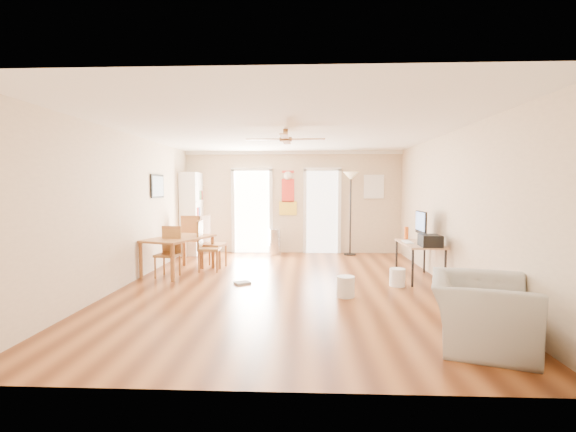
{
  "coord_description": "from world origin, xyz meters",
  "views": [
    {
      "loc": [
        0.31,
        -6.59,
        1.65
      ],
      "look_at": [
        0.0,
        0.6,
        1.15
      ],
      "focal_mm": 24.57,
      "sensor_mm": 36.0,
      "label": 1
    }
  ],
  "objects_px": {
    "printer": "(430,241)",
    "wastebasket_a": "(346,287)",
    "trash_can": "(275,242)",
    "dining_table": "(179,255)",
    "bookshelf": "(193,213)",
    "dining_chair_right_b": "(210,246)",
    "torchiere_lamp": "(350,214)",
    "computer_desk": "(419,261)",
    "armchair": "(480,312)",
    "dining_chair_far": "(192,237)",
    "dining_chair_right_a": "(213,242)",
    "wastebasket_b": "(397,277)",
    "dining_chair_near": "(167,252)"
  },
  "relations": [
    {
      "from": "printer",
      "to": "wastebasket_a",
      "type": "distance_m",
      "value": 1.83
    },
    {
      "from": "trash_can",
      "to": "dining_table",
      "type": "bearing_deg",
      "value": -127.44
    },
    {
      "from": "dining_table",
      "to": "bookshelf",
      "type": "bearing_deg",
      "value": 99.31
    },
    {
      "from": "bookshelf",
      "to": "trash_can",
      "type": "relative_size",
      "value": 3.21
    },
    {
      "from": "dining_chair_right_b",
      "to": "torchiere_lamp",
      "type": "relative_size",
      "value": 0.49
    },
    {
      "from": "computer_desk",
      "to": "printer",
      "type": "relative_size",
      "value": 3.16
    },
    {
      "from": "printer",
      "to": "armchair",
      "type": "distance_m",
      "value": 2.69
    },
    {
      "from": "dining_chair_right_b",
      "to": "dining_chair_far",
      "type": "relative_size",
      "value": 0.98
    },
    {
      "from": "dining_chair_right_a",
      "to": "dining_chair_right_b",
      "type": "height_order",
      "value": "dining_chair_right_a"
    },
    {
      "from": "bookshelf",
      "to": "computer_desk",
      "type": "bearing_deg",
      "value": -23.95
    },
    {
      "from": "torchiere_lamp",
      "to": "armchair",
      "type": "distance_m",
      "value": 5.74
    },
    {
      "from": "trash_can",
      "to": "dining_chair_far",
      "type": "bearing_deg",
      "value": -160.29
    },
    {
      "from": "dining_table",
      "to": "dining_chair_right_a",
      "type": "xyz_separation_m",
      "value": [
        0.55,
        0.56,
        0.19
      ]
    },
    {
      "from": "trash_can",
      "to": "torchiere_lamp",
      "type": "relative_size",
      "value": 0.31
    },
    {
      "from": "wastebasket_b",
      "to": "dining_chair_right_b",
      "type": "bearing_deg",
      "value": 162.47
    },
    {
      "from": "printer",
      "to": "armchair",
      "type": "height_order",
      "value": "printer"
    },
    {
      "from": "torchiere_lamp",
      "to": "printer",
      "type": "bearing_deg",
      "value": -71.48
    },
    {
      "from": "dining_table",
      "to": "armchair",
      "type": "xyz_separation_m",
      "value": [
        4.3,
        -3.4,
        0.01
      ]
    },
    {
      "from": "dining_table",
      "to": "wastebasket_a",
      "type": "height_order",
      "value": "dining_table"
    },
    {
      "from": "dining_chair_right_b",
      "to": "armchair",
      "type": "bearing_deg",
      "value": -136.77
    },
    {
      "from": "torchiere_lamp",
      "to": "computer_desk",
      "type": "relative_size",
      "value": 1.66
    },
    {
      "from": "dining_chair_near",
      "to": "printer",
      "type": "bearing_deg",
      "value": 3.93
    },
    {
      "from": "bookshelf",
      "to": "dining_chair_right_a",
      "type": "bearing_deg",
      "value": -57.64
    },
    {
      "from": "dining_table",
      "to": "dining_chair_right_a",
      "type": "bearing_deg",
      "value": 45.57
    },
    {
      "from": "bookshelf",
      "to": "torchiere_lamp",
      "type": "bearing_deg",
      "value": 3.75
    },
    {
      "from": "torchiere_lamp",
      "to": "dining_chair_far",
      "type": "bearing_deg",
      "value": -169.34
    },
    {
      "from": "trash_can",
      "to": "dining_chair_right_a",
      "type": "bearing_deg",
      "value": -124.73
    },
    {
      "from": "wastebasket_a",
      "to": "armchair",
      "type": "height_order",
      "value": "armchair"
    },
    {
      "from": "trash_can",
      "to": "printer",
      "type": "xyz_separation_m",
      "value": [
        2.9,
        -2.99,
        0.44
      ]
    },
    {
      "from": "dining_table",
      "to": "computer_desk",
      "type": "relative_size",
      "value": 1.13
    },
    {
      "from": "bookshelf",
      "to": "dining_chair_right_b",
      "type": "xyz_separation_m",
      "value": [
        0.92,
        -2.07,
        -0.52
      ]
    },
    {
      "from": "bookshelf",
      "to": "dining_table",
      "type": "relative_size",
      "value": 1.46
    },
    {
      "from": "wastebasket_b",
      "to": "printer",
      "type": "bearing_deg",
      "value": 11.43
    },
    {
      "from": "dining_chair_right_a",
      "to": "armchair",
      "type": "distance_m",
      "value": 5.46
    },
    {
      "from": "trash_can",
      "to": "wastebasket_a",
      "type": "bearing_deg",
      "value": -70.12
    },
    {
      "from": "torchiere_lamp",
      "to": "printer",
      "type": "height_order",
      "value": "torchiere_lamp"
    },
    {
      "from": "armchair",
      "to": "torchiere_lamp",
      "type": "bearing_deg",
      "value": 25.82
    },
    {
      "from": "dining_chair_near",
      "to": "torchiere_lamp",
      "type": "relative_size",
      "value": 0.45
    },
    {
      "from": "wastebasket_b",
      "to": "dining_chair_right_a",
      "type": "bearing_deg",
      "value": 157.52
    },
    {
      "from": "torchiere_lamp",
      "to": "dining_table",
      "type": "bearing_deg",
      "value": -147.81
    },
    {
      "from": "dining_chair_right_a",
      "to": "printer",
      "type": "relative_size",
      "value": 2.76
    },
    {
      "from": "trash_can",
      "to": "wastebasket_a",
      "type": "distance_m",
      "value": 4.06
    },
    {
      "from": "dining_chair_near",
      "to": "torchiere_lamp",
      "type": "height_order",
      "value": "torchiere_lamp"
    },
    {
      "from": "printer",
      "to": "trash_can",
      "type": "bearing_deg",
      "value": 135.74
    },
    {
      "from": "trash_can",
      "to": "dining_chair_right_b",
      "type": "bearing_deg",
      "value": -119.93
    },
    {
      "from": "trash_can",
      "to": "wastebasket_b",
      "type": "distance_m",
      "value": 3.88
    },
    {
      "from": "dining_table",
      "to": "wastebasket_b",
      "type": "distance_m",
      "value": 4.13
    },
    {
      "from": "dining_chair_far",
      "to": "dining_chair_right_b",
      "type": "bearing_deg",
      "value": 111.2
    },
    {
      "from": "dining_chair_near",
      "to": "dining_chair_right_b",
      "type": "bearing_deg",
      "value": 50.28
    },
    {
      "from": "dining_chair_far",
      "to": "wastebasket_b",
      "type": "xyz_separation_m",
      "value": [
        4.22,
        -2.43,
        -0.36
      ]
    }
  ]
}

